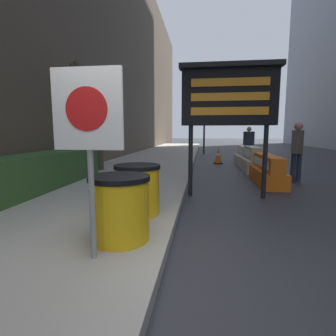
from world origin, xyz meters
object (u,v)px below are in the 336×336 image
object	(u,v)px
traffic_cone_near	(218,156)
traffic_light_near_curb	(205,111)
warning_sign	(88,125)
message_board	(229,97)
pedestrian_passerby	(297,147)
jersey_barrier_cream	(252,161)
pedestrian_worker	(249,141)
barrel_drum_foreground	(120,208)
jersey_barrier_white	(243,156)
jersey_barrier_orange_far	(267,171)
barrel_drum_middle	(137,189)

from	to	relation	value
traffic_cone_near	traffic_light_near_curb	xyz separation A→B (m)	(-0.66, 5.21, 2.49)
warning_sign	traffic_light_near_curb	xyz separation A→B (m)	(1.18, 15.16, 1.32)
traffic_cone_near	message_board	bearing A→B (deg)	-91.64
warning_sign	pedestrian_passerby	xyz separation A→B (m)	(3.84, 5.64, -0.50)
warning_sign	jersey_barrier_cream	bearing A→B (deg)	68.82
pedestrian_worker	pedestrian_passerby	size ratio (longest dim) A/B	0.99
pedestrian_worker	traffic_light_near_curb	bearing A→B (deg)	-87.82
barrel_drum_foreground	warning_sign	world-z (taller)	warning_sign
jersey_barrier_cream	traffic_cone_near	distance (m)	2.60
jersey_barrier_cream	jersey_barrier_white	size ratio (longest dim) A/B	0.89
pedestrian_worker	pedestrian_passerby	bearing A→B (deg)	72.04
message_board	jersey_barrier_white	xyz separation A→B (m)	(1.29, 6.23, -1.84)
traffic_light_near_curb	pedestrian_worker	distance (m)	5.23
barrel_drum_foreground	message_board	distance (m)	3.75
jersey_barrier_orange_far	jersey_barrier_white	bearing A→B (deg)	90.00
message_board	traffic_cone_near	size ratio (longest dim) A/B	3.92
barrel_drum_middle	traffic_light_near_curb	bearing A→B (deg)	85.41
barrel_drum_middle	pedestrian_worker	bearing A→B (deg)	70.64
barrel_drum_foreground	jersey_barrier_white	xyz separation A→B (m)	(2.81, 9.22, -0.19)
warning_sign	jersey_barrier_cream	world-z (taller)	warning_sign
barrel_drum_middle	message_board	size ratio (longest dim) A/B	0.27
traffic_light_near_curb	pedestrian_passerby	world-z (taller)	traffic_light_near_curb
jersey_barrier_orange_far	pedestrian_worker	distance (m)	5.59
traffic_cone_near	pedestrian_worker	xyz separation A→B (m)	(1.49, 0.81, 0.65)
barrel_drum_foreground	traffic_cone_near	distance (m)	9.59
jersey_barrier_white	jersey_barrier_orange_far	bearing A→B (deg)	-90.00
message_board	jersey_barrier_white	size ratio (longest dim) A/B	1.52
jersey_barrier_cream	barrel_drum_middle	bearing A→B (deg)	-115.30
traffic_cone_near	traffic_light_near_curb	world-z (taller)	traffic_light_near_curb
barrel_drum_foreground	traffic_cone_near	size ratio (longest dim) A/B	1.07
barrel_drum_foreground	pedestrian_worker	bearing A→B (deg)	72.70
jersey_barrier_white	traffic_light_near_curb	distance (m)	6.22
jersey_barrier_orange_far	jersey_barrier_white	xyz separation A→B (m)	(0.00, 4.51, 0.01)
jersey_barrier_white	pedestrian_worker	xyz separation A→B (m)	(0.38, 1.03, 0.64)
barrel_drum_foreground	message_board	size ratio (longest dim) A/B	0.27
jersey_barrier_white	traffic_cone_near	bearing A→B (deg)	169.14
jersey_barrier_white	pedestrian_passerby	size ratio (longest dim) A/B	1.09
jersey_barrier_orange_far	traffic_light_near_curb	xyz separation A→B (m)	(-1.76, 9.93, 2.49)
traffic_cone_near	pedestrian_passerby	distance (m)	4.80
jersey_barrier_cream	pedestrian_passerby	bearing A→B (deg)	-65.18
jersey_barrier_white	traffic_cone_near	xyz separation A→B (m)	(-1.11, 0.21, -0.01)
barrel_drum_middle	traffic_cone_near	size ratio (longest dim) A/B	1.07
warning_sign	message_board	size ratio (longest dim) A/B	0.66
jersey_barrier_orange_far	pedestrian_worker	bearing A→B (deg)	86.08
message_board	jersey_barrier_cream	world-z (taller)	message_board
barrel_drum_middle	traffic_cone_near	xyz separation A→B (m)	(1.75, 8.40, -0.19)
jersey_barrier_white	traffic_cone_near	world-z (taller)	jersey_barrier_white
barrel_drum_foreground	barrel_drum_middle	size ratio (longest dim) A/B	1.00
warning_sign	pedestrian_passerby	size ratio (longest dim) A/B	1.09
jersey_barrier_cream	pedestrian_passerby	xyz separation A→B (m)	(0.90, -1.95, 0.62)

